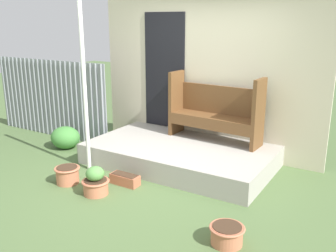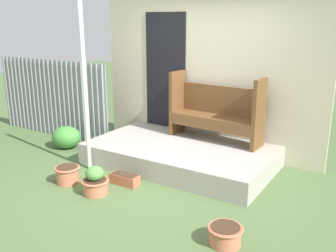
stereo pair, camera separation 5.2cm
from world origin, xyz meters
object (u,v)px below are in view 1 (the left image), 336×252
at_px(support_post, 85,90).
at_px(shrub_by_fence, 65,137).
at_px(flower_pot_middle, 96,182).
at_px(flower_pot_right, 227,234).
at_px(flower_pot_left, 67,174).
at_px(planter_box_rect, 125,179).
at_px(bench, 216,109).

distance_m(support_post, shrub_by_fence, 1.55).
xyz_separation_m(flower_pot_middle, flower_pot_right, (1.90, -0.17, -0.06)).
bearing_deg(flower_pot_left, planter_box_rect, 28.19).
relative_size(flower_pot_left, shrub_by_fence, 0.66).
height_order(bench, flower_pot_middle, bench).
bearing_deg(flower_pot_right, shrub_by_fence, 160.49).
xyz_separation_m(flower_pot_left, planter_box_rect, (0.71, 0.38, -0.06)).
distance_m(bench, flower_pot_left, 2.47).
relative_size(planter_box_rect, shrub_by_fence, 0.79).
relative_size(flower_pot_right, shrub_by_fence, 0.69).
distance_m(planter_box_rect, shrub_by_fence, 1.96).
xyz_separation_m(flower_pot_middle, planter_box_rect, (0.14, 0.43, -0.09)).
relative_size(flower_pot_middle, shrub_by_fence, 0.71).
bearing_deg(shrub_by_fence, support_post, -26.52).
bearing_deg(planter_box_rect, bench, 68.76).
xyz_separation_m(support_post, flower_pot_middle, (0.67, -0.59, -1.06)).
relative_size(support_post, shrub_by_fence, 4.60).
xyz_separation_m(flower_pot_left, flower_pot_middle, (0.57, -0.05, 0.04)).
bearing_deg(planter_box_rect, support_post, 168.80).
xyz_separation_m(flower_pot_right, shrub_by_fence, (-3.60, 1.28, 0.09)).
height_order(bench, flower_pot_right, bench).
xyz_separation_m(bench, flower_pot_right, (1.15, -2.19, -0.72)).
bearing_deg(support_post, flower_pot_left, -79.38).
bearing_deg(flower_pot_left, bench, 56.02).
xyz_separation_m(planter_box_rect, shrub_by_fence, (-1.84, 0.67, 0.12)).
bearing_deg(bench, flower_pot_middle, -107.08).
height_order(bench, planter_box_rect, bench).
bearing_deg(flower_pot_left, shrub_by_fence, 137.03).
relative_size(support_post, flower_pot_middle, 6.44).
distance_m(flower_pot_middle, shrub_by_fence, 2.03).
bearing_deg(planter_box_rect, flower_pot_right, -18.87).
bearing_deg(shrub_by_fence, planter_box_rect, -20.13).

